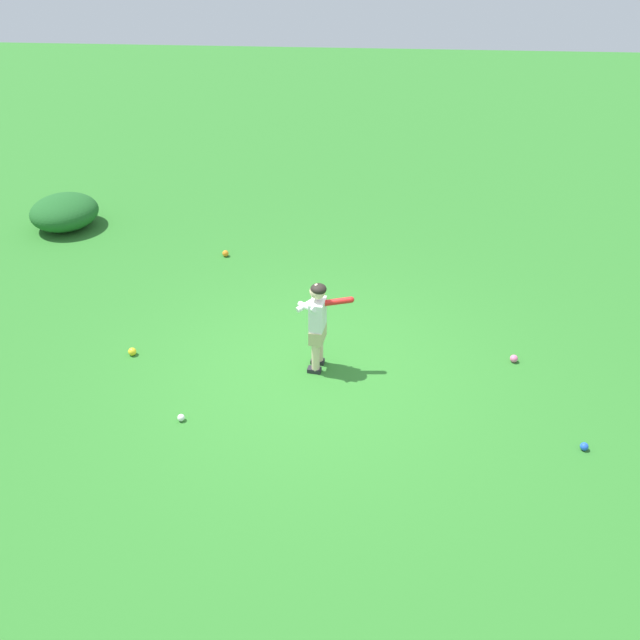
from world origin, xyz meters
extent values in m
plane|color=#2D7528|center=(0.00, 0.00, 0.00)|extent=(40.00, 40.00, 0.00)
cube|color=#232328|center=(-0.01, -0.04, 0.03)|extent=(0.16, 0.11, 0.05)
cylinder|color=beige|center=(0.00, -0.04, 0.21)|extent=(0.09, 0.09, 0.34)
cube|color=#232328|center=(0.01, 0.13, 0.03)|extent=(0.16, 0.11, 0.05)
cylinder|color=beige|center=(0.03, 0.13, 0.21)|extent=(0.09, 0.09, 0.34)
cube|color=#C6B284|center=(0.02, 0.05, 0.46)|extent=(0.18, 0.29, 0.16)
cube|color=white|center=(0.02, 0.05, 0.71)|extent=(0.18, 0.27, 0.34)
sphere|color=beige|center=(0.02, 0.05, 1.00)|extent=(0.17, 0.17, 0.17)
ellipsoid|color=black|center=(0.03, 0.05, 1.02)|extent=(0.19, 0.19, 0.11)
sphere|color=red|center=(-0.12, 0.06, 0.80)|extent=(0.04, 0.04, 0.04)
cylinder|color=black|center=(-0.03, 0.07, 0.81)|extent=(0.14, 0.04, 0.05)
cylinder|color=red|center=(0.20, 0.10, 0.85)|extent=(0.35, 0.11, 0.11)
sphere|color=red|center=(0.37, 0.12, 0.87)|extent=(0.07, 0.07, 0.07)
cylinder|color=white|center=(-0.09, 0.03, 0.81)|extent=(0.24, 0.28, 0.14)
cylinder|color=white|center=(-0.08, 0.09, 0.81)|extent=(0.28, 0.23, 0.14)
sphere|color=blue|center=(2.69, -1.06, 0.04)|extent=(0.08, 0.08, 0.08)
sphere|color=orange|center=(-1.61, 2.72, 0.05)|extent=(0.10, 0.10, 0.10)
sphere|color=yellow|center=(-2.16, 0.10, 0.05)|extent=(0.09, 0.09, 0.09)
sphere|color=pink|center=(2.25, 0.35, 0.04)|extent=(0.09, 0.09, 0.09)
sphere|color=white|center=(-1.29, -0.98, 0.04)|extent=(0.08, 0.08, 0.08)
ellipsoid|color=#1E5B23|center=(-4.40, 3.54, 0.26)|extent=(1.06, 1.12, 0.53)
camera|label=1|loc=(0.57, -5.97, 4.44)|focal=36.99mm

